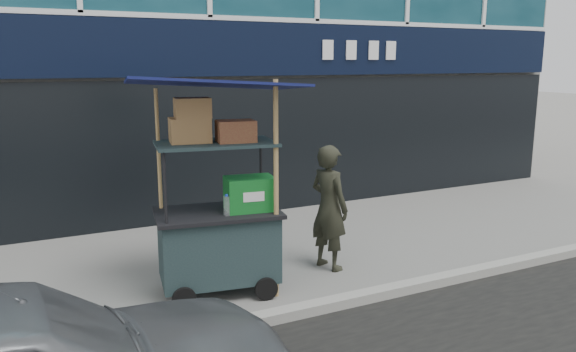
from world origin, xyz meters
TOP-DOWN VIEW (x-y plane):
  - ground at (0.00, 0.00)m, footprint 80.00×80.00m
  - curb at (0.00, -0.20)m, footprint 80.00×0.18m
  - vendor_cart at (-0.99, 0.82)m, footprint 2.08×1.62m
  - vendor_man at (0.56, 0.93)m, footprint 0.54×0.69m

SIDE VIEW (x-z plane):
  - ground at x=0.00m, z-range 0.00..0.00m
  - curb at x=0.00m, z-range 0.00..0.12m
  - vendor_man at x=0.56m, z-range 0.00..1.65m
  - vendor_cart at x=-0.99m, z-range -0.38..2.18m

